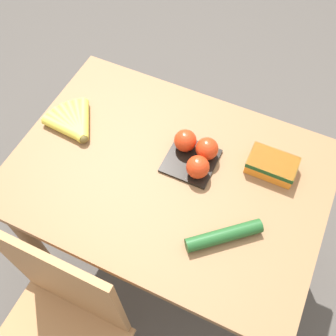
{
  "coord_description": "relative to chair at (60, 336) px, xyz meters",
  "views": [
    {
      "loc": [
        -0.29,
        0.63,
        1.89
      ],
      "look_at": [
        0.0,
        0.0,
        0.77
      ],
      "focal_mm": 42.0,
      "sensor_mm": 36.0,
      "label": 1
    }
  ],
  "objects": [
    {
      "name": "ground_plane",
      "position": [
        -0.12,
        -0.59,
        -0.51
      ],
      "size": [
        12.0,
        12.0,
        0.0
      ],
      "primitive_type": "plane",
      "color": "#4C4742"
    },
    {
      "name": "dining_table",
      "position": [
        -0.12,
        -0.59,
        0.1
      ],
      "size": [
        1.07,
        0.77,
        0.74
      ],
      "color": "olive",
      "rests_on": "ground_plane"
    },
    {
      "name": "chair",
      "position": [
        0.0,
        0.0,
        0.0
      ],
      "size": [
        0.42,
        0.4,
        0.99
      ],
      "rotation": [
        0.0,
        0.0,
        3.14
      ],
      "color": "#A87547",
      "rests_on": "ground_plane"
    },
    {
      "name": "banana_bunch",
      "position": [
        0.28,
        -0.62,
        0.25
      ],
      "size": [
        0.19,
        0.18,
        0.04
      ],
      "color": "brown",
      "rests_on": "dining_table"
    },
    {
      "name": "tomato_pack",
      "position": [
        -0.18,
        -0.68,
        0.27
      ],
      "size": [
        0.17,
        0.17,
        0.09
      ],
      "color": "black",
      "rests_on": "dining_table"
    },
    {
      "name": "carrot_bag",
      "position": [
        -0.43,
        -0.75,
        0.26
      ],
      "size": [
        0.16,
        0.1,
        0.06
      ],
      "color": "orange",
      "rests_on": "dining_table"
    },
    {
      "name": "cucumber_near",
      "position": [
        -0.37,
        -0.45,
        0.25
      ],
      "size": [
        0.21,
        0.19,
        0.04
      ],
      "color": "#1E5123",
      "rests_on": "dining_table"
    }
  ]
}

